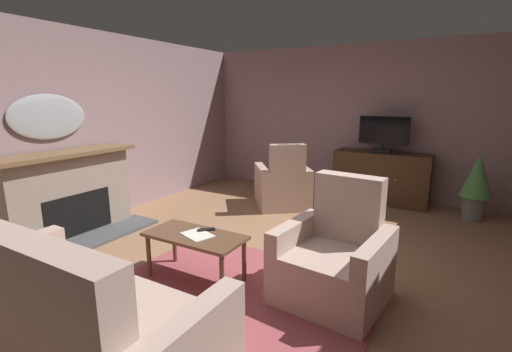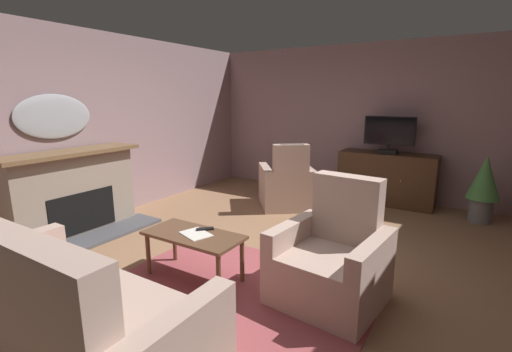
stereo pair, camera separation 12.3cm
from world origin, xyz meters
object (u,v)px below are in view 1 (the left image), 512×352
at_px(tv_cabinet, 381,179).
at_px(tv_remote, 206,230).
at_px(coffee_table, 195,240).
at_px(armchair_in_far_corner, 334,261).
at_px(sofa_floral, 71,321).
at_px(wall_mirror_oval, 48,117).
at_px(armchair_near_window, 283,186).
at_px(fireplace, 70,197).
at_px(folded_newspaper, 198,235).
at_px(potted_plant_leafy_by_curtain, 477,183).
at_px(television, 384,133).

distance_m(tv_cabinet, tv_remote, 3.68).
height_order(coffee_table, armchair_in_far_corner, armchair_in_far_corner).
bearing_deg(tv_cabinet, sofa_floral, -100.92).
bearing_deg(tv_remote, wall_mirror_oval, -46.53).
xyz_separation_m(armchair_in_far_corner, armchair_near_window, (-1.60, 2.25, -0.01)).
relative_size(wall_mirror_oval, tv_cabinet, 0.64).
distance_m(tv_cabinet, coffee_table, 3.82).
distance_m(fireplace, folded_newspaper, 2.17).
bearing_deg(sofa_floral, wall_mirror_oval, 149.83).
height_order(coffee_table, sofa_floral, sofa_floral).
relative_size(coffee_table, potted_plant_leafy_by_curtain, 1.01).
distance_m(tv_cabinet, sofa_floral, 5.09).
bearing_deg(folded_newspaper, potted_plant_leafy_by_curtain, 73.89).
bearing_deg(coffee_table, folded_newspaper, 9.64).
distance_m(sofa_floral, potted_plant_leafy_by_curtain, 5.30).
xyz_separation_m(coffee_table, tv_remote, (0.04, 0.14, 0.07)).
bearing_deg(armchair_in_far_corner, armchair_near_window, 125.39).
xyz_separation_m(wall_mirror_oval, folded_newspaper, (2.41, -0.09, -1.05)).
distance_m(tv_cabinet, armchair_near_window, 1.71).
relative_size(folded_newspaper, armchair_near_window, 0.25).
bearing_deg(tv_cabinet, potted_plant_leafy_by_curtain, -10.20).
bearing_deg(coffee_table, wall_mirror_oval, 177.64).
relative_size(wall_mirror_oval, potted_plant_leafy_by_curtain, 1.01).
distance_m(fireplace, tv_cabinet, 4.77).
height_order(wall_mirror_oval, armchair_in_far_corner, wall_mirror_oval).
bearing_deg(armchair_in_far_corner, tv_cabinet, 94.45).
bearing_deg(tv_cabinet, armchair_in_far_corner, -85.55).
relative_size(fireplace, sofa_floral, 0.89).
xyz_separation_m(coffee_table, potted_plant_leafy_by_curtain, (2.40, 3.43, 0.14)).
bearing_deg(tv_remote, fireplace, -46.43).
height_order(wall_mirror_oval, potted_plant_leafy_by_curtain, wall_mirror_oval).
bearing_deg(folded_newspaper, tv_remote, 106.02).
relative_size(television, coffee_table, 0.81).
height_order(wall_mirror_oval, tv_cabinet, wall_mirror_oval).
bearing_deg(coffee_table, fireplace, 177.36).
xyz_separation_m(fireplace, armchair_in_far_corner, (3.41, 0.28, -0.18)).
bearing_deg(television, tv_cabinet, 90.00).
height_order(television, folded_newspaper, television).
bearing_deg(sofa_floral, tv_remote, 90.54).
relative_size(coffee_table, armchair_near_window, 0.82).
height_order(television, potted_plant_leafy_by_curtain, television).
bearing_deg(tv_remote, coffee_table, 27.71).
relative_size(coffee_table, sofa_floral, 0.49).
height_order(tv_cabinet, folded_newspaper, tv_cabinet).
height_order(television, armchair_in_far_corner, television).
height_order(fireplace, wall_mirror_oval, wall_mirror_oval).
height_order(wall_mirror_oval, folded_newspaper, wall_mirror_oval).
height_order(wall_mirror_oval, armchair_near_window, wall_mirror_oval).
xyz_separation_m(wall_mirror_oval, tv_remote, (2.42, 0.04, -1.04)).
bearing_deg(wall_mirror_oval, tv_cabinet, 46.53).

